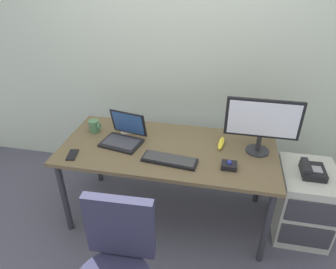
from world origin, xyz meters
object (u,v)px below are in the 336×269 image
(monitor_main, at_px, (262,122))
(laptop, at_px, (124,136))
(coffee_mug, at_px, (94,126))
(paper_notepad, at_px, (130,128))
(keyboard, at_px, (170,160))
(banana, at_px, (221,143))
(trackball_mouse, at_px, (229,165))
(desk_phone, at_px, (312,171))
(cell_phone, at_px, (72,155))
(file_cabinet, at_px, (303,202))

(monitor_main, height_order, laptop, monitor_main)
(coffee_mug, height_order, paper_notepad, coffee_mug)
(monitor_main, bearing_deg, paper_notepad, 171.80)
(keyboard, bearing_deg, monitor_main, 22.38)
(keyboard, height_order, laptop, laptop)
(paper_notepad, relative_size, banana, 1.09)
(trackball_mouse, bearing_deg, coffee_mug, 165.45)
(desk_phone, relative_size, keyboard, 0.47)
(desk_phone, distance_m, cell_phone, 1.83)
(file_cabinet, distance_m, paper_notepad, 1.58)
(desk_phone, xyz_separation_m, paper_notepad, (-1.50, 0.19, 0.10))
(monitor_main, distance_m, paper_notepad, 1.12)
(file_cabinet, bearing_deg, trackball_mouse, -159.52)
(keyboard, xyz_separation_m, trackball_mouse, (0.43, 0.01, 0.01))
(keyboard, bearing_deg, banana, 39.46)
(laptop, xyz_separation_m, banana, (0.78, 0.10, -0.03))
(desk_phone, xyz_separation_m, laptop, (-1.48, -0.02, 0.15))
(trackball_mouse, bearing_deg, cell_phone, -176.18)
(coffee_mug, distance_m, banana, 1.08)
(monitor_main, relative_size, banana, 2.87)
(monitor_main, distance_m, laptop, 1.09)
(laptop, distance_m, coffee_mug, 0.32)
(monitor_main, distance_m, trackball_mouse, 0.41)
(coffee_mug, relative_size, paper_notepad, 0.50)
(coffee_mug, xyz_separation_m, cell_phone, (-0.02, -0.38, -0.05))
(cell_phone, bearing_deg, keyboard, -6.26)
(coffee_mug, distance_m, paper_notepad, 0.31)
(keyboard, distance_m, trackball_mouse, 0.43)
(laptop, bearing_deg, cell_phone, -139.52)
(keyboard, bearing_deg, desk_phone, 12.11)
(banana, bearing_deg, desk_phone, -5.82)
(desk_phone, height_order, trackball_mouse, trackball_mouse)
(file_cabinet, bearing_deg, banana, 175.57)
(keyboard, relative_size, banana, 2.22)
(desk_phone, bearing_deg, file_cabinet, 63.22)
(file_cabinet, relative_size, monitor_main, 1.08)
(file_cabinet, height_order, cell_phone, cell_phone)
(file_cabinet, xyz_separation_m, trackball_mouse, (-0.64, -0.24, 0.45))
(monitor_main, relative_size, laptop, 1.53)
(coffee_mug, bearing_deg, file_cabinet, -1.97)
(laptop, relative_size, paper_notepad, 1.72)
(monitor_main, xyz_separation_m, cell_phone, (-1.39, -0.34, -0.26))
(desk_phone, relative_size, trackball_mouse, 1.82)
(monitor_main, height_order, paper_notepad, monitor_main)
(desk_phone, distance_m, trackball_mouse, 0.68)
(file_cabinet, relative_size, cell_phone, 4.17)
(file_cabinet, height_order, banana, banana)
(laptop, xyz_separation_m, paper_notepad, (-0.02, 0.22, -0.05))
(banana, bearing_deg, cell_phone, -161.46)
(trackball_mouse, relative_size, coffee_mug, 1.06)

